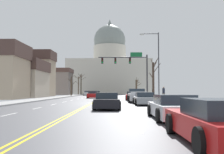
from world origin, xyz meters
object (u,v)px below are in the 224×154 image
(sedan_near_00, at_px, (133,96))
(signal_gantry, at_px, (130,65))
(sedan_near_02, at_px, (144,99))
(pedestrian_00, at_px, (164,92))
(sedan_oncoming_02, at_px, (88,93))
(sedan_near_05, at_px, (218,122))
(sedan_near_04, at_px, (173,108))
(pickup_truck_near_01, at_px, (137,96))
(sedan_near_03, at_px, (107,101))
(sedan_oncoming_01, at_px, (96,94))
(pedestrian_01, at_px, (153,92))
(sedan_oncoming_00, at_px, (93,95))
(street_lamp_right, at_px, (156,60))

(sedan_near_00, bearing_deg, signal_gantry, 91.59)
(sedan_near_02, relative_size, pedestrian_00, 2.58)
(sedan_oncoming_02, bearing_deg, sedan_near_05, -80.49)
(sedan_near_04, bearing_deg, sedan_near_00, 90.98)
(pickup_truck_near_01, height_order, sedan_near_02, pickup_truck_near_01)
(sedan_near_00, relative_size, sedan_near_03, 1.05)
(sedan_oncoming_01, relative_size, pedestrian_00, 2.52)
(sedan_near_00, height_order, pickup_truck_near_01, pickup_truck_near_01)
(sedan_oncoming_02, bearing_deg, sedan_near_02, -76.72)
(sedan_near_02, distance_m, pedestrian_01, 13.98)
(sedan_near_00, distance_m, sedan_oncoming_00, 11.63)
(signal_gantry, height_order, sedan_near_02, signal_gantry)
(street_lamp_right, distance_m, sedan_near_00, 6.38)
(pickup_truck_near_01, relative_size, pedestrian_01, 3.38)
(pedestrian_00, xyz_separation_m, pedestrian_01, (-0.73, 4.42, -0.03))
(sedan_oncoming_00, height_order, sedan_oncoming_02, sedan_oncoming_00)
(sedan_oncoming_02, bearing_deg, sedan_oncoming_00, -81.34)
(sedan_oncoming_01, xyz_separation_m, pedestrian_01, (9.89, -16.52, 0.50))
(sedan_near_02, height_order, sedan_oncoming_00, sedan_oncoming_00)
(sedan_near_05, distance_m, pedestrian_00, 27.36)
(sedan_near_02, height_order, pedestrian_01, pedestrian_01)
(sedan_near_03, bearing_deg, pedestrian_01, 72.01)
(signal_gantry, height_order, sedan_near_04, signal_gantry)
(sedan_oncoming_01, bearing_deg, sedan_oncoming_00, -89.31)
(sedan_near_04, bearing_deg, sedan_near_05, -90.73)
(signal_gantry, xyz_separation_m, pedestrian_00, (4.08, -6.78, -4.34))
(sedan_near_02, relative_size, sedan_oncoming_00, 0.96)
(sedan_near_03, height_order, sedan_oncoming_00, sedan_oncoming_00)
(pickup_truck_near_01, bearing_deg, sedan_near_00, 91.56)
(sedan_near_00, height_order, sedan_near_05, sedan_near_00)
(pickup_truck_near_01, relative_size, sedan_oncoming_00, 1.22)
(sedan_oncoming_00, bearing_deg, pickup_truck_near_01, -66.44)
(pickup_truck_near_01, distance_m, sedan_near_02, 5.83)
(sedan_near_00, distance_m, sedan_near_04, 23.87)
(signal_gantry, relative_size, sedan_near_02, 1.75)
(street_lamp_right, relative_size, pedestrian_01, 5.22)
(sedan_near_03, height_order, sedan_near_04, sedan_near_03)
(pedestrian_00, relative_size, pedestrian_01, 1.03)
(signal_gantry, bearing_deg, sedan_oncoming_01, 114.78)
(sedan_oncoming_02, bearing_deg, pedestrian_00, -68.06)
(street_lamp_right, bearing_deg, sedan_near_04, -96.86)
(signal_gantry, xyz_separation_m, sedan_near_05, (0.46, -33.89, -4.89))
(signal_gantry, xyz_separation_m, sedan_near_03, (-2.88, -21.55, -4.87))
(signal_gantry, xyz_separation_m, sedan_oncoming_01, (-6.54, 14.16, -4.87))
(sedan_near_04, bearing_deg, pickup_truck_near_01, 90.80)
(signal_gantry, bearing_deg, pedestrian_00, -58.94)
(pedestrian_01, bearing_deg, pickup_truck_near_01, -111.37)
(pedestrian_01, bearing_deg, pedestrian_00, -80.61)
(street_lamp_right, relative_size, sedan_near_05, 1.89)
(pickup_truck_near_01, xyz_separation_m, sedan_near_05, (0.18, -23.68, -0.17))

